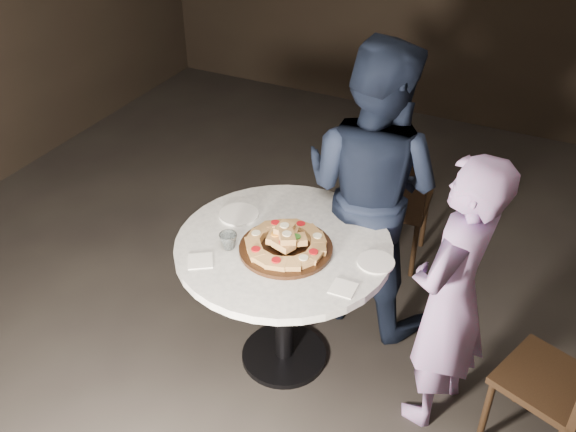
{
  "coord_description": "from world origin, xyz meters",
  "views": [
    {
      "loc": [
        1.09,
        -2.23,
        2.75
      ],
      "look_at": [
        -0.06,
        0.11,
        0.95
      ],
      "focal_mm": 40.0,
      "sensor_mm": 36.0,
      "label": 1
    }
  ],
  "objects": [
    {
      "name": "serving_board",
      "position": [
        -0.02,
        0.01,
        0.83
      ],
      "size": [
        0.59,
        0.59,
        0.02
      ],
      "primitive_type": "cylinder",
      "rotation": [
        0.0,
        0.0,
        -0.33
      ],
      "color": "black",
      "rests_on": "table"
    },
    {
      "name": "chair_far",
      "position": [
        0.19,
        1.15,
        0.5
      ],
      "size": [
        0.45,
        0.47,
        0.87
      ],
      "rotation": [
        0.0,
        0.0,
        3.24
      ],
      "color": "black",
      "rests_on": "ground"
    },
    {
      "name": "plate_left",
      "position": [
        -0.38,
        0.17,
        0.83
      ],
      "size": [
        0.25,
        0.25,
        0.01
      ],
      "primitive_type": "cylinder",
      "rotation": [
        0.0,
        0.0,
        0.2
      ],
      "color": "white",
      "rests_on": "table"
    },
    {
      "name": "napkin_far",
      "position": [
        0.34,
        -0.13,
        0.82
      ],
      "size": [
        0.12,
        0.12,
        0.01
      ],
      "primitive_type": "cube",
      "rotation": [
        0.0,
        0.0,
        0.04
      ],
      "color": "white",
      "rests_on": "table"
    },
    {
      "name": "diner_navy",
      "position": [
        0.18,
        0.66,
        0.87
      ],
      "size": [
        0.95,
        0.8,
        1.73
      ],
      "primitive_type": "imported",
      "rotation": [
        0.0,
        0.0,
        2.96
      ],
      "color": "black",
      "rests_on": "ground"
    },
    {
      "name": "plate_right",
      "position": [
        0.41,
        0.11,
        0.83
      ],
      "size": [
        0.18,
        0.18,
        0.01
      ],
      "primitive_type": "cylinder",
      "rotation": [
        0.0,
        0.0,
        0.01
      ],
      "color": "white",
      "rests_on": "table"
    },
    {
      "name": "water_glass",
      "position": [
        -0.28,
        -0.1,
        0.86
      ],
      "size": [
        0.12,
        0.12,
        0.08
      ],
      "primitive_type": "imported",
      "rotation": [
        0.0,
        0.0,
        -0.37
      ],
      "color": "silver",
      "rests_on": "table"
    },
    {
      "name": "focaccia_pile",
      "position": [
        -0.02,
        0.01,
        0.87
      ],
      "size": [
        0.41,
        0.41,
        0.11
      ],
      "rotation": [
        0.0,
        0.0,
        -0.14
      ],
      "color": "#AE7B43",
      "rests_on": "serving_board"
    },
    {
      "name": "chair_right",
      "position": [
        1.37,
        0.07,
        0.5
      ],
      "size": [
        0.54,
        0.53,
        0.87
      ],
      "rotation": [
        0.0,
        0.0,
        -1.92
      ],
      "color": "black",
      "rests_on": "ground"
    },
    {
      "name": "floor",
      "position": [
        0.0,
        0.0,
        0.0
      ],
      "size": [
        7.0,
        7.0,
        0.0
      ],
      "primitive_type": "plane",
      "color": "black",
      "rests_on": "ground"
    },
    {
      "name": "table",
      "position": [
        -0.06,
        0.06,
        0.67
      ],
      "size": [
        1.42,
        1.42,
        0.82
      ],
      "rotation": [
        0.0,
        0.0,
        -0.37
      ],
      "color": "black",
      "rests_on": "ground"
    },
    {
      "name": "diner_teal",
      "position": [
        0.79,
        0.11,
        0.75
      ],
      "size": [
        0.48,
        0.62,
        1.5
      ],
      "primitive_type": "imported",
      "rotation": [
        0.0,
        0.0,
        -1.82
      ],
      "color": "#866DA7",
      "rests_on": "ground"
    },
    {
      "name": "napkin_near",
      "position": [
        -0.35,
        -0.25,
        0.82
      ],
      "size": [
        0.16,
        0.16,
        0.01
      ],
      "primitive_type": "cube",
      "rotation": [
        0.0,
        0.0,
        0.58
      ],
      "color": "white",
      "rests_on": "table"
    }
  ]
}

